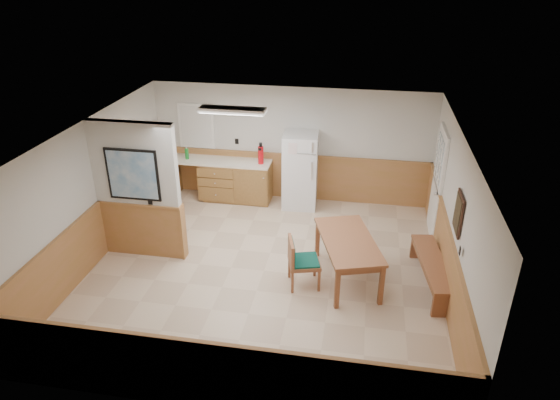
% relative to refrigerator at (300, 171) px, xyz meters
% --- Properties ---
extents(ground, '(6.00, 6.00, 0.00)m').
position_rel_refrigerator_xyz_m(ground, '(-0.26, -2.63, -0.81)').
color(ground, beige).
rests_on(ground, ground).
extents(ceiling, '(6.00, 6.00, 0.02)m').
position_rel_refrigerator_xyz_m(ceiling, '(-0.26, -2.63, 1.69)').
color(ceiling, silver).
rests_on(ceiling, back_wall).
extents(back_wall, '(6.00, 0.02, 2.50)m').
position_rel_refrigerator_xyz_m(back_wall, '(-0.26, 0.37, 0.44)').
color(back_wall, silver).
rests_on(back_wall, ground).
extents(right_wall, '(0.02, 6.00, 2.50)m').
position_rel_refrigerator_xyz_m(right_wall, '(2.74, -2.63, 0.44)').
color(right_wall, silver).
rests_on(right_wall, ground).
extents(left_wall, '(0.02, 6.00, 2.50)m').
position_rel_refrigerator_xyz_m(left_wall, '(-3.26, -2.63, 0.44)').
color(left_wall, silver).
rests_on(left_wall, ground).
extents(wainscot_back, '(6.00, 0.04, 1.00)m').
position_rel_refrigerator_xyz_m(wainscot_back, '(-0.26, 0.35, -0.31)').
color(wainscot_back, '#AA6D44').
rests_on(wainscot_back, ground).
extents(wainscot_right, '(0.04, 6.00, 1.00)m').
position_rel_refrigerator_xyz_m(wainscot_right, '(2.72, -2.63, -0.31)').
color(wainscot_right, '#AA6D44').
rests_on(wainscot_right, ground).
extents(wainscot_left, '(0.04, 6.00, 1.00)m').
position_rel_refrigerator_xyz_m(wainscot_left, '(-3.24, -2.63, -0.31)').
color(wainscot_left, '#AA6D44').
rests_on(wainscot_left, ground).
extents(partition_wall, '(1.50, 0.20, 2.50)m').
position_rel_refrigerator_xyz_m(partition_wall, '(-2.51, -2.43, 0.42)').
color(partition_wall, silver).
rests_on(partition_wall, ground).
extents(kitchen_counter, '(2.20, 0.61, 1.00)m').
position_rel_refrigerator_xyz_m(kitchen_counter, '(-1.47, 0.05, -0.35)').
color(kitchen_counter, olive).
rests_on(kitchen_counter, ground).
extents(exterior_door, '(0.07, 1.02, 2.15)m').
position_rel_refrigerator_xyz_m(exterior_door, '(2.71, -0.73, 0.24)').
color(exterior_door, white).
rests_on(exterior_door, ground).
extents(kitchen_window, '(0.80, 0.04, 1.00)m').
position_rel_refrigerator_xyz_m(kitchen_window, '(-2.36, 0.35, 0.74)').
color(kitchen_window, white).
rests_on(kitchen_window, back_wall).
extents(wall_painting, '(0.04, 0.50, 0.60)m').
position_rel_refrigerator_xyz_m(wall_painting, '(2.71, -2.93, 0.74)').
color(wall_painting, '#372016').
rests_on(wall_painting, right_wall).
extents(fluorescent_fixture, '(1.20, 0.30, 0.09)m').
position_rel_refrigerator_xyz_m(fluorescent_fixture, '(-1.06, -1.33, 1.63)').
color(fluorescent_fixture, white).
rests_on(fluorescent_fixture, ceiling).
extents(refrigerator, '(0.75, 0.74, 1.62)m').
position_rel_refrigerator_xyz_m(refrigerator, '(0.00, 0.00, 0.00)').
color(refrigerator, white).
rests_on(refrigerator, ground).
extents(dining_table, '(1.27, 1.80, 0.75)m').
position_rel_refrigerator_xyz_m(dining_table, '(1.15, -2.59, -0.16)').
color(dining_table, '#AA623E').
rests_on(dining_table, ground).
extents(dining_bench, '(0.61, 1.77, 0.45)m').
position_rel_refrigerator_xyz_m(dining_bench, '(2.54, -2.54, -0.46)').
color(dining_bench, '#AA623E').
rests_on(dining_bench, ground).
extents(dining_chair, '(0.79, 0.63, 0.85)m').
position_rel_refrigerator_xyz_m(dining_chair, '(0.38, -2.92, -0.32)').
color(dining_chair, '#AA623E').
rests_on(dining_chair, ground).
extents(fire_extinguisher, '(0.13, 0.13, 0.47)m').
position_rel_refrigerator_xyz_m(fire_extinguisher, '(-0.86, 0.03, 0.29)').
color(fire_extinguisher, red).
rests_on(fire_extinguisher, kitchen_counter).
extents(soap_bottle, '(0.10, 0.10, 0.24)m').
position_rel_refrigerator_xyz_m(soap_bottle, '(-2.50, 0.01, 0.21)').
color(soap_bottle, '#198A2C').
rests_on(soap_bottle, kitchen_counter).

